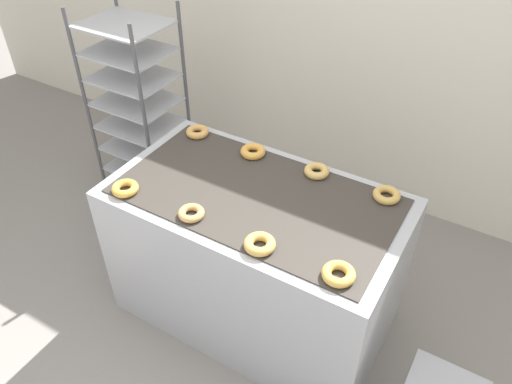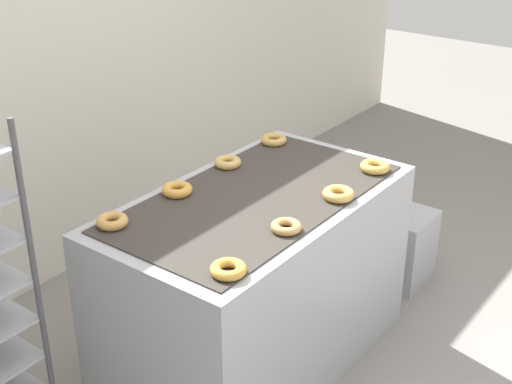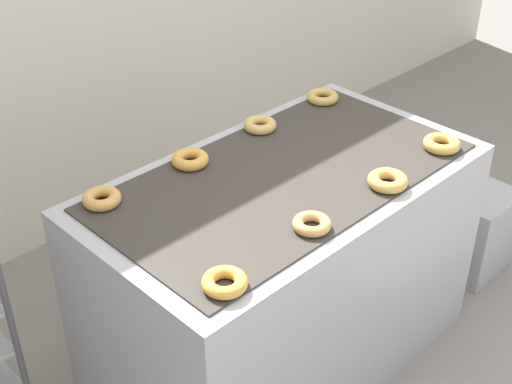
{
  "view_description": "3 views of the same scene",
  "coord_description": "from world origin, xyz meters",
  "px_view_note": "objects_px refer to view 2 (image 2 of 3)",
  "views": [
    {
      "loc": [
        0.99,
        -0.99,
        2.5
      ],
      "look_at": [
        0.0,
        0.67,
        0.93
      ],
      "focal_mm": 35.0,
      "sensor_mm": 36.0,
      "label": 1
    },
    {
      "loc": [
        -2.3,
        -1.07,
        2.32
      ],
      "look_at": [
        0.0,
        0.67,
        0.93
      ],
      "focal_mm": 50.0,
      "sensor_mm": 36.0,
      "label": 2
    },
    {
      "loc": [
        -1.63,
        -0.84,
        2.26
      ],
      "look_at": [
        0.0,
        0.82,
        0.77
      ],
      "focal_mm": 50.0,
      "sensor_mm": 36.0,
      "label": 3
    }
  ],
  "objects_px": {
    "donut_near_midleft": "(286,227)",
    "donut_far_midleft": "(177,190)",
    "donut_far_left": "(112,221)",
    "donut_far_midright": "(228,162)",
    "donut_near_right": "(375,167)",
    "glaze_bin": "(403,246)",
    "donut_near_midright": "(338,194)",
    "donut_near_left": "(228,269)",
    "fryer_machine": "(256,282)",
    "donut_far_right": "(274,140)"
  },
  "relations": [
    {
      "from": "donut_near_midleft",
      "to": "donut_far_right",
      "type": "relative_size",
      "value": 0.93
    },
    {
      "from": "fryer_machine",
      "to": "donut_far_left",
      "type": "height_order",
      "value": "donut_far_left"
    },
    {
      "from": "fryer_machine",
      "to": "donut_near_left",
      "type": "bearing_deg",
      "value": -151.84
    },
    {
      "from": "donut_near_midleft",
      "to": "donut_far_midleft",
      "type": "distance_m",
      "value": 0.59
    },
    {
      "from": "donut_near_right",
      "to": "donut_far_midright",
      "type": "bearing_deg",
      "value": 122.57
    },
    {
      "from": "donut_near_right",
      "to": "donut_far_left",
      "type": "height_order",
      "value": "donut_near_right"
    },
    {
      "from": "donut_near_midleft",
      "to": "donut_far_right",
      "type": "height_order",
      "value": "donut_far_right"
    },
    {
      "from": "donut_near_midleft",
      "to": "donut_far_midleft",
      "type": "xyz_separation_m",
      "value": [
        -0.01,
        0.59,
        0.0
      ]
    },
    {
      "from": "donut_near_midright",
      "to": "glaze_bin",
      "type": "bearing_deg",
      "value": 4.51
    },
    {
      "from": "donut_near_midleft",
      "to": "glaze_bin",
      "type": "bearing_deg",
      "value": 2.52
    },
    {
      "from": "donut_far_left",
      "to": "donut_far_midleft",
      "type": "height_order",
      "value": "donut_far_midleft"
    },
    {
      "from": "donut_near_left",
      "to": "fryer_machine",
      "type": "bearing_deg",
      "value": 28.16
    },
    {
      "from": "donut_far_left",
      "to": "donut_near_left",
      "type": "bearing_deg",
      "value": -90.0
    },
    {
      "from": "donut_far_left",
      "to": "donut_far_midleft",
      "type": "relative_size",
      "value": 0.96
    },
    {
      "from": "donut_near_left",
      "to": "donut_far_midright",
      "type": "bearing_deg",
      "value": 39.22
    },
    {
      "from": "glaze_bin",
      "to": "donut_near_left",
      "type": "bearing_deg",
      "value": -177.42
    },
    {
      "from": "glaze_bin",
      "to": "donut_far_right",
      "type": "relative_size",
      "value": 3.12
    },
    {
      "from": "donut_near_left",
      "to": "donut_far_right",
      "type": "relative_size",
      "value": 0.99
    },
    {
      "from": "donut_near_left",
      "to": "donut_near_midright",
      "type": "height_order",
      "value": "donut_near_midright"
    },
    {
      "from": "donut_near_midleft",
      "to": "donut_far_midleft",
      "type": "relative_size",
      "value": 0.92
    },
    {
      "from": "donut_near_midleft",
      "to": "donut_near_midright",
      "type": "bearing_deg",
      "value": -2.24
    },
    {
      "from": "glaze_bin",
      "to": "donut_far_midright",
      "type": "relative_size",
      "value": 3.23
    },
    {
      "from": "donut_near_midleft",
      "to": "donut_near_left",
      "type": "bearing_deg",
      "value": -177.23
    },
    {
      "from": "donut_far_left",
      "to": "donut_far_midleft",
      "type": "xyz_separation_m",
      "value": [
        0.39,
        -0.01,
        0.0
      ]
    },
    {
      "from": "donut_far_right",
      "to": "donut_far_midleft",
      "type": "bearing_deg",
      "value": -178.95
    },
    {
      "from": "donut_near_midleft",
      "to": "donut_far_left",
      "type": "distance_m",
      "value": 0.72
    },
    {
      "from": "donut_near_midright",
      "to": "donut_far_midleft",
      "type": "xyz_separation_m",
      "value": [
        -0.4,
        0.61,
        -0.0
      ]
    },
    {
      "from": "glaze_bin",
      "to": "donut_far_midleft",
      "type": "xyz_separation_m",
      "value": [
        -1.32,
        0.53,
        0.72
      ]
    },
    {
      "from": "fryer_machine",
      "to": "donut_near_midright",
      "type": "relative_size",
      "value": 10.51
    },
    {
      "from": "fryer_machine",
      "to": "donut_far_midright",
      "type": "bearing_deg",
      "value": 59.57
    },
    {
      "from": "donut_near_left",
      "to": "donut_near_right",
      "type": "bearing_deg",
      "value": 1.06
    },
    {
      "from": "donut_near_right",
      "to": "glaze_bin",
      "type": "bearing_deg",
      "value": 5.76
    },
    {
      "from": "donut_near_midleft",
      "to": "donut_near_midright",
      "type": "xyz_separation_m",
      "value": [
        0.39,
        -0.02,
        0.0
      ]
    },
    {
      "from": "donut_near_left",
      "to": "donut_far_midright",
      "type": "xyz_separation_m",
      "value": [
        0.77,
        0.63,
        0.0
      ]
    },
    {
      "from": "donut_near_midright",
      "to": "donut_far_midright",
      "type": "xyz_separation_m",
      "value": [
        -0.02,
        0.62,
        -0.0
      ]
    },
    {
      "from": "donut_far_midleft",
      "to": "donut_far_midright",
      "type": "relative_size",
      "value": 1.05
    },
    {
      "from": "donut_near_left",
      "to": "donut_far_left",
      "type": "xyz_separation_m",
      "value": [
        -0.0,
        0.62,
        0.0
      ]
    },
    {
      "from": "fryer_machine",
      "to": "donut_far_midright",
      "type": "height_order",
      "value": "donut_far_midright"
    },
    {
      "from": "donut_near_midright",
      "to": "donut_far_midleft",
      "type": "bearing_deg",
      "value": 123.4
    },
    {
      "from": "donut_near_midleft",
      "to": "donut_far_right",
      "type": "distance_m",
      "value": 0.97
    },
    {
      "from": "donut_far_left",
      "to": "donut_near_midleft",
      "type": "bearing_deg",
      "value": -56.35
    },
    {
      "from": "glaze_bin",
      "to": "donut_near_midright",
      "type": "height_order",
      "value": "donut_near_midright"
    },
    {
      "from": "fryer_machine",
      "to": "donut_near_midleft",
      "type": "relative_size",
      "value": 11.82
    },
    {
      "from": "fryer_machine",
      "to": "donut_far_left",
      "type": "bearing_deg",
      "value": 152.26
    },
    {
      "from": "donut_far_midright",
      "to": "donut_far_left",
      "type": "bearing_deg",
      "value": -179.42
    },
    {
      "from": "donut_far_midleft",
      "to": "donut_far_right",
      "type": "distance_m",
      "value": 0.77
    },
    {
      "from": "fryer_machine",
      "to": "donut_near_midleft",
      "type": "xyz_separation_m",
      "value": [
        -0.18,
        -0.29,
        0.48
      ]
    },
    {
      "from": "glaze_bin",
      "to": "donut_far_left",
      "type": "height_order",
      "value": "donut_far_left"
    },
    {
      "from": "glaze_bin",
      "to": "donut_near_midleft",
      "type": "xyz_separation_m",
      "value": [
        -1.31,
        -0.06,
        0.72
      ]
    },
    {
      "from": "donut_near_right",
      "to": "donut_far_left",
      "type": "xyz_separation_m",
      "value": [
        -1.16,
        0.6,
        -0.0
      ]
    }
  ]
}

